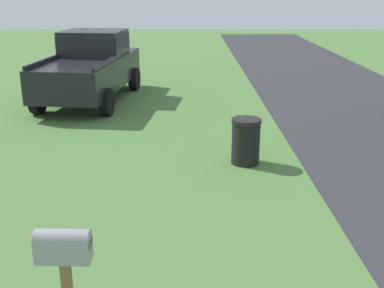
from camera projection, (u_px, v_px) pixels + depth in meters
mailbox at (64, 255)px, 4.43m from camera, size 0.23×0.52×1.31m
pickup_truck at (91, 64)px, 14.69m from camera, size 5.35×2.70×2.09m
trash_bin at (246, 141)px, 9.51m from camera, size 0.59×0.59×0.93m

